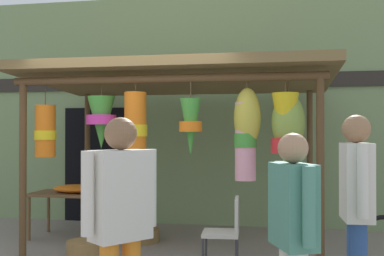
{
  "coord_description": "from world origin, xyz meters",
  "views": [
    {
      "loc": [
        1.75,
        -5.53,
        1.57
      ],
      "look_at": [
        0.57,
        0.81,
        1.63
      ],
      "focal_mm": 44.9,
      "sensor_mm": 36.0,
      "label": 1
    }
  ],
  "objects_px": {
    "wicker_basket_spare": "(141,235)",
    "passerby_at_right": "(293,226)",
    "display_table": "(72,197)",
    "shopper_by_bananas": "(357,200)",
    "folding_chair": "(227,228)",
    "flower_heap_on_table": "(76,189)",
    "wicker_basket_by_table": "(86,248)",
    "customer_foreground": "(121,216)"
  },
  "relations": [
    {
      "from": "flower_heap_on_table",
      "to": "wicker_basket_spare",
      "type": "distance_m",
      "value": 1.2
    },
    {
      "from": "flower_heap_on_table",
      "to": "customer_foreground",
      "type": "bearing_deg",
      "value": -61.47
    },
    {
      "from": "customer_foreground",
      "to": "passerby_at_right",
      "type": "height_order",
      "value": "customer_foreground"
    },
    {
      "from": "flower_heap_on_table",
      "to": "customer_foreground",
      "type": "distance_m",
      "value": 4.0
    },
    {
      "from": "wicker_basket_spare",
      "to": "customer_foreground",
      "type": "bearing_deg",
      "value": -75.55
    },
    {
      "from": "display_table",
      "to": "passerby_at_right",
      "type": "distance_m",
      "value": 4.59
    },
    {
      "from": "display_table",
      "to": "shopper_by_bananas",
      "type": "relative_size",
      "value": 0.67
    },
    {
      "from": "customer_foreground",
      "to": "shopper_by_bananas",
      "type": "height_order",
      "value": "shopper_by_bananas"
    },
    {
      "from": "display_table",
      "to": "flower_heap_on_table",
      "type": "bearing_deg",
      "value": -24.85
    },
    {
      "from": "wicker_basket_spare",
      "to": "customer_foreground",
      "type": "height_order",
      "value": "customer_foreground"
    },
    {
      "from": "display_table",
      "to": "flower_heap_on_table",
      "type": "height_order",
      "value": "flower_heap_on_table"
    },
    {
      "from": "folding_chair",
      "to": "flower_heap_on_table",
      "type": "bearing_deg",
      "value": 150.87
    },
    {
      "from": "display_table",
      "to": "passerby_at_right",
      "type": "relative_size",
      "value": 0.74
    },
    {
      "from": "passerby_at_right",
      "to": "flower_heap_on_table",
      "type": "bearing_deg",
      "value": 133.18
    },
    {
      "from": "wicker_basket_spare",
      "to": "shopper_by_bananas",
      "type": "xyz_separation_m",
      "value": [
        2.59,
        -2.51,
        0.92
      ]
    },
    {
      "from": "wicker_basket_by_table",
      "to": "passerby_at_right",
      "type": "distance_m",
      "value": 3.52
    },
    {
      "from": "display_table",
      "to": "customer_foreground",
      "type": "bearing_deg",
      "value": -60.74
    },
    {
      "from": "flower_heap_on_table",
      "to": "passerby_at_right",
      "type": "height_order",
      "value": "passerby_at_right"
    },
    {
      "from": "display_table",
      "to": "wicker_basket_spare",
      "type": "xyz_separation_m",
      "value": [
        1.09,
        -0.08,
        -0.5
      ]
    },
    {
      "from": "display_table",
      "to": "folding_chair",
      "type": "xyz_separation_m",
      "value": [
        2.48,
        -1.38,
        -0.1
      ]
    },
    {
      "from": "folding_chair",
      "to": "wicker_basket_spare",
      "type": "bearing_deg",
      "value": 137.01
    },
    {
      "from": "folding_chair",
      "to": "wicker_basket_spare",
      "type": "height_order",
      "value": "folding_chair"
    },
    {
      "from": "shopper_by_bananas",
      "to": "passerby_at_right",
      "type": "relative_size",
      "value": 1.09
    },
    {
      "from": "display_table",
      "to": "passerby_at_right",
      "type": "xyz_separation_m",
      "value": [
        3.15,
        -3.31,
        0.32
      ]
    },
    {
      "from": "flower_heap_on_table",
      "to": "customer_foreground",
      "type": "xyz_separation_m",
      "value": [
        1.9,
        -3.5,
        0.25
      ]
    },
    {
      "from": "wicker_basket_spare",
      "to": "folding_chair",
      "type": "bearing_deg",
      "value": -42.99
    },
    {
      "from": "wicker_basket_spare",
      "to": "shopper_by_bananas",
      "type": "relative_size",
      "value": 0.31
    },
    {
      "from": "display_table",
      "to": "shopper_by_bananas",
      "type": "xyz_separation_m",
      "value": [
        3.68,
        -2.59,
        0.42
      ]
    },
    {
      "from": "wicker_basket_spare",
      "to": "passerby_at_right",
      "type": "bearing_deg",
      "value": -57.47
    },
    {
      "from": "wicker_basket_by_table",
      "to": "display_table",
      "type": "bearing_deg",
      "value": 123.45
    },
    {
      "from": "display_table",
      "to": "wicker_basket_by_table",
      "type": "height_order",
      "value": "display_table"
    },
    {
      "from": "wicker_basket_spare",
      "to": "flower_heap_on_table",
      "type": "bearing_deg",
      "value": 177.62
    },
    {
      "from": "display_table",
      "to": "folding_chair",
      "type": "relative_size",
      "value": 1.37
    },
    {
      "from": "display_table",
      "to": "shopper_by_bananas",
      "type": "distance_m",
      "value": 4.52
    },
    {
      "from": "folding_chair",
      "to": "wicker_basket_spare",
      "type": "xyz_separation_m",
      "value": [
        -1.39,
        1.3,
        -0.41
      ]
    },
    {
      "from": "flower_heap_on_table",
      "to": "shopper_by_bananas",
      "type": "relative_size",
      "value": 0.38
    },
    {
      "from": "flower_heap_on_table",
      "to": "wicker_basket_spare",
      "type": "relative_size",
      "value": 1.22
    },
    {
      "from": "wicker_basket_by_table",
      "to": "customer_foreground",
      "type": "relative_size",
      "value": 0.29
    },
    {
      "from": "display_table",
      "to": "wicker_basket_spare",
      "type": "distance_m",
      "value": 1.2
    },
    {
      "from": "customer_foreground",
      "to": "passerby_at_right",
      "type": "xyz_separation_m",
      "value": [
        1.17,
        0.23,
        -0.07
      ]
    },
    {
      "from": "folding_chair",
      "to": "wicker_basket_spare",
      "type": "distance_m",
      "value": 1.95
    },
    {
      "from": "customer_foreground",
      "to": "shopper_by_bananas",
      "type": "distance_m",
      "value": 1.95
    }
  ]
}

